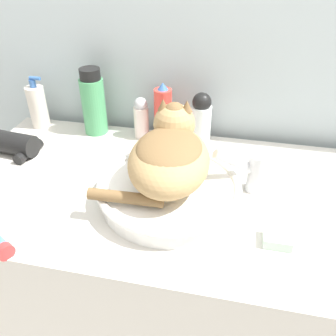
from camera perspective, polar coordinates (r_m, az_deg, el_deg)
name	(u,v)px	position (r m, az deg, el deg)	size (l,w,h in m)	color
wall_back	(195,16)	(1.14, 4.38, 23.16)	(8.00, 0.05, 2.40)	silver
vanity_counter	(169,288)	(1.25, 0.17, -18.64)	(1.20, 0.63, 0.84)	beige
sink_basin	(169,190)	(0.90, 0.18, -3.57)	(0.36, 0.36, 0.06)	white
cat	(170,153)	(0.85, 0.24, 2.45)	(0.28, 0.30, 0.17)	tan
faucet	(251,170)	(0.94, 13.22, -0.27)	(0.14, 0.08, 0.14)	silver
soap_pump_bottle	(38,106)	(1.31, -20.17, 9.29)	(0.06, 0.06, 0.18)	silver
deodorant_stick	(141,118)	(1.17, -4.32, 8.05)	(0.05, 0.05, 0.14)	silver
spray_bottle_trigger	(163,114)	(1.14, -0.81, 8.69)	(0.06, 0.06, 0.19)	#DB3D33
lotion_bottle_white	(201,119)	(1.13, 5.30, 7.86)	(0.07, 0.07, 0.17)	silver
mouthwash_bottle	(93,103)	(1.20, -11.87, 10.20)	(0.08, 0.08, 0.22)	#4CA366
hair_dryer	(14,144)	(1.18, -23.41, 3.52)	(0.17, 0.11, 0.07)	black
soap_bar	(277,239)	(0.84, 17.15, -10.78)	(0.06, 0.05, 0.02)	silver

